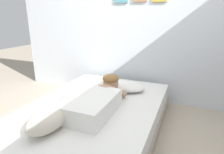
{
  "coord_description": "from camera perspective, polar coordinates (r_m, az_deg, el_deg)",
  "views": [
    {
      "loc": [
        0.74,
        -1.4,
        1.27
      ],
      "look_at": [
        -0.08,
        0.58,
        0.58
      ],
      "focal_mm": 30.88,
      "sensor_mm": 36.0,
      "label": 1
    }
  ],
  "objects": [
    {
      "name": "bed",
      "position": [
        2.2,
        -5.63,
        -12.43
      ],
      "size": [
        1.4,
        2.07,
        0.33
      ],
      "color": "gray",
      "rests_on": "ground"
    },
    {
      "name": "pillow",
      "position": [
        2.53,
        3.81,
        -2.73
      ],
      "size": [
        0.52,
        0.32,
        0.11
      ],
      "primitive_type": "ellipsoid",
      "color": "white",
      "rests_on": "bed"
    },
    {
      "name": "cell_phone",
      "position": [
        1.79,
        -8.73,
        -13.88
      ],
      "size": [
        0.07,
        0.14,
        0.01
      ],
      "primitive_type": "cube",
      "color": "black",
      "rests_on": "bed"
    },
    {
      "name": "back_wall",
      "position": [
        2.95,
        8.41,
        17.19
      ],
      "size": [
        4.19,
        0.12,
        2.5
      ],
      "color": "silver",
      "rests_on": "ground"
    },
    {
      "name": "dog",
      "position": [
        1.78,
        -17.41,
        -11.0
      ],
      "size": [
        0.26,
        0.57,
        0.21
      ],
      "color": "beige",
      "rests_on": "bed"
    },
    {
      "name": "ground_plane",
      "position": [
        2.03,
        -4.37,
        -21.01
      ],
      "size": [
        12.39,
        12.39,
        0.0
      ],
      "primitive_type": "plane",
      "color": "tan"
    },
    {
      "name": "coffee_cup",
      "position": [
        2.42,
        0.26,
        -4.11
      ],
      "size": [
        0.12,
        0.09,
        0.07
      ],
      "color": "#D84C47",
      "rests_on": "bed"
    },
    {
      "name": "person_lying",
      "position": [
        2.04,
        -4.35,
        -6.39
      ],
      "size": [
        0.43,
        0.92,
        0.27
      ],
      "color": "white",
      "rests_on": "bed"
    }
  ]
}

